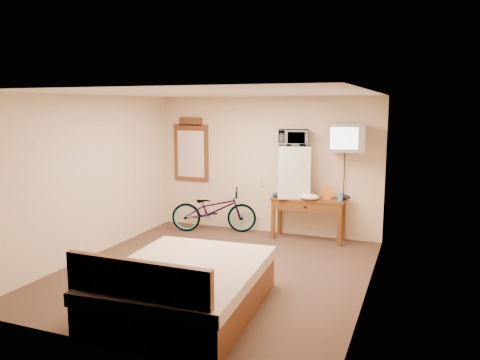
{
  "coord_description": "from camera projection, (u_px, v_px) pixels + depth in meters",
  "views": [
    {
      "loc": [
        2.67,
        -5.82,
        2.33
      ],
      "look_at": [
        0.06,
        0.81,
        1.2
      ],
      "focal_mm": 35.0,
      "sensor_mm": 36.0,
      "label": 1
    }
  ],
  "objects": [
    {
      "name": "room",
      "position": [
        215.0,
        185.0,
        6.49
      ],
      "size": [
        4.6,
        4.64,
        2.5
      ],
      "color": "#493524",
      "rests_on": "ground"
    },
    {
      "name": "desk",
      "position": [
        308.0,
        205.0,
        8.11
      ],
      "size": [
        1.27,
        0.51,
        0.75
      ],
      "color": "brown",
      "rests_on": "floor"
    },
    {
      "name": "mini_fridge",
      "position": [
        293.0,
        171.0,
        8.17
      ],
      "size": [
        0.69,
        0.68,
        0.9
      ],
      "color": "silver",
      "rests_on": "desk"
    },
    {
      "name": "microwave",
      "position": [
        294.0,
        138.0,
        8.08
      ],
      "size": [
        0.57,
        0.44,
        0.28
      ],
      "primitive_type": "imported",
      "rotation": [
        0.0,
        0.0,
        0.21
      ],
      "color": "silver",
      "rests_on": "mini_fridge"
    },
    {
      "name": "snack_bag",
      "position": [
        327.0,
        192.0,
        7.96
      ],
      "size": [
        0.13,
        0.09,
        0.24
      ],
      "primitive_type": "cube",
      "rotation": [
        0.0,
        0.0,
        0.15
      ],
      "color": "orange",
      "rests_on": "desk"
    },
    {
      "name": "blue_cup",
      "position": [
        340.0,
        197.0,
        7.84
      ],
      "size": [
        0.08,
        0.08,
        0.14
      ],
      "primitive_type": "cylinder",
      "color": "#407CDB",
      "rests_on": "desk"
    },
    {
      "name": "cloth_cream",
      "position": [
        309.0,
        197.0,
        7.94
      ],
      "size": [
        0.34,
        0.26,
        0.1
      ],
      "primitive_type": "ellipsoid",
      "color": "silver",
      "rests_on": "desk"
    },
    {
      "name": "cloth_dark_a",
      "position": [
        279.0,
        195.0,
        8.14
      ],
      "size": [
        0.25,
        0.19,
        0.09
      ],
      "primitive_type": "ellipsoid",
      "color": "black",
      "rests_on": "desk"
    },
    {
      "name": "cloth_dark_b",
      "position": [
        345.0,
        197.0,
        7.96
      ],
      "size": [
        0.19,
        0.15,
        0.09
      ],
      "primitive_type": "ellipsoid",
      "color": "black",
      "rests_on": "desk"
    },
    {
      "name": "crt_television",
      "position": [
        346.0,
        138.0,
        7.72
      ],
      "size": [
        0.64,
        0.67,
        0.47
      ],
      "color": "black",
      "rests_on": "room"
    },
    {
      "name": "wall_mirror",
      "position": [
        191.0,
        150.0,
        9.09
      ],
      "size": [
        0.73,
        0.04,
        1.23
      ],
      "color": "brown",
      "rests_on": "room"
    },
    {
      "name": "bicycle",
      "position": [
        214.0,
        210.0,
        8.71
      ],
      "size": [
        1.67,
        1.03,
        0.83
      ],
      "primitive_type": "imported",
      "rotation": [
        0.0,
        0.0,
        1.9
      ],
      "color": "black",
      "rests_on": "floor"
    },
    {
      "name": "bed",
      "position": [
        182.0,
        288.0,
        5.3
      ],
      "size": [
        1.75,
        2.25,
        0.9
      ],
      "color": "brown",
      "rests_on": "floor"
    }
  ]
}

